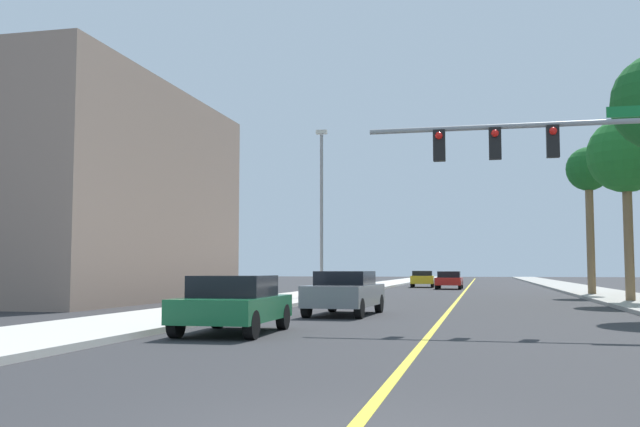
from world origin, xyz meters
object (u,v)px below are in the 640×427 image
object	(u,v)px
palm_far	(589,174)
car_green	(233,303)
traffic_signal_mast	(579,162)
street_lamp	(322,204)
car_yellow	(423,279)
car_gray	(345,292)
palm_mid	(626,157)
car_red	(449,280)

from	to	relation	value
palm_far	car_green	distance (m)	29.33
car_green	traffic_signal_mast	bearing A→B (deg)	-161.21
street_lamp	car_green	world-z (taller)	street_lamp
street_lamp	palm_far	bearing A→B (deg)	26.97
car_yellow	car_gray	world-z (taller)	car_gray
palm_mid	street_lamp	bearing A→B (deg)	173.84
traffic_signal_mast	car_gray	bearing A→B (deg)	148.23
palm_mid	palm_far	distance (m)	8.62
street_lamp	car_yellow	distance (m)	25.80
palm_mid	car_green	size ratio (longest dim) A/B	2.12
palm_mid	car_green	bearing A→B (deg)	-124.64
car_red	car_green	bearing A→B (deg)	-93.86
traffic_signal_mast	car_gray	xyz separation A→B (m)	(-6.96, 4.31, -3.52)
car_yellow	car_gray	distance (m)	37.08
car_red	car_yellow	distance (m)	5.56
car_green	car_red	bearing A→B (deg)	-95.90
street_lamp	car_green	size ratio (longest dim) A/B	2.21
palm_far	street_lamp	bearing A→B (deg)	-153.03
palm_mid	car_red	xyz separation A→B (m)	(-8.83, 21.83, -5.82)
car_red	car_green	size ratio (longest dim) A/B	1.03
car_yellow	car_gray	xyz separation A→B (m)	(0.45, -37.08, 0.03)
traffic_signal_mast	car_yellow	xyz separation A→B (m)	(-7.41, 41.39, -3.56)
car_red	car_gray	world-z (taller)	car_gray
car_green	street_lamp	bearing A→B (deg)	-84.73
palm_mid	car_yellow	distance (m)	29.67
street_lamp	palm_mid	xyz separation A→B (m)	(14.26, -1.54, 1.70)
car_yellow	street_lamp	bearing A→B (deg)	-99.31
car_red	car_yellow	xyz separation A→B (m)	(-2.43, 5.00, 0.03)
traffic_signal_mast	car_green	world-z (taller)	traffic_signal_mast
traffic_signal_mast	palm_far	world-z (taller)	palm_far
traffic_signal_mast	palm_far	xyz separation A→B (m)	(3.46, 23.16, 2.61)
traffic_signal_mast	palm_mid	bearing A→B (deg)	75.18
street_lamp	car_red	xyz separation A→B (m)	(5.44, 20.29, -4.13)
car_red	car_green	xyz separation A→B (m)	(-3.30, -39.39, 0.02)
palm_far	car_green	size ratio (longest dim) A/B	2.15
car_red	car_gray	size ratio (longest dim) A/B	0.89
traffic_signal_mast	palm_far	distance (m)	23.56
car_red	palm_far	bearing A→B (deg)	-56.54
traffic_signal_mast	car_yellow	size ratio (longest dim) A/B	2.04
car_green	car_yellow	distance (m)	44.39
street_lamp	palm_far	distance (m)	15.70
street_lamp	palm_far	world-z (taller)	street_lamp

